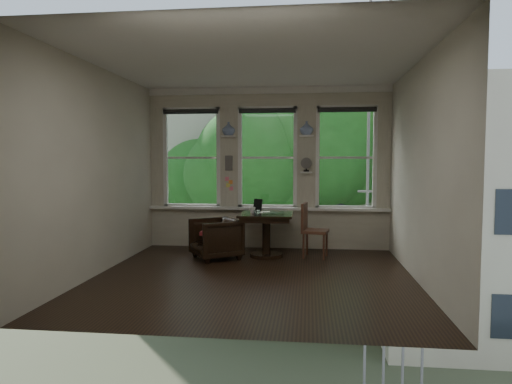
# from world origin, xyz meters

# --- Properties ---
(ground) EXTENTS (4.50, 4.50, 0.00)m
(ground) POSITION_xyz_m (0.00, 0.00, 0.00)
(ground) COLOR black
(ground) RESTS_ON ground
(ceiling) EXTENTS (4.50, 4.50, 0.00)m
(ceiling) POSITION_xyz_m (0.00, 0.00, 3.00)
(ceiling) COLOR silver
(ceiling) RESTS_ON ground
(wall_back) EXTENTS (4.50, 0.00, 4.50)m
(wall_back) POSITION_xyz_m (0.00, 2.25, 1.50)
(wall_back) COLOR beige
(wall_back) RESTS_ON ground
(wall_front) EXTENTS (4.50, 0.00, 4.50)m
(wall_front) POSITION_xyz_m (0.00, -2.25, 1.50)
(wall_front) COLOR beige
(wall_front) RESTS_ON ground
(wall_left) EXTENTS (0.00, 4.50, 4.50)m
(wall_left) POSITION_xyz_m (-2.25, 0.00, 1.50)
(wall_left) COLOR beige
(wall_left) RESTS_ON ground
(wall_right) EXTENTS (0.00, 4.50, 4.50)m
(wall_right) POSITION_xyz_m (2.25, 0.00, 1.50)
(wall_right) COLOR beige
(wall_right) RESTS_ON ground
(window_left) EXTENTS (1.10, 0.12, 1.90)m
(window_left) POSITION_xyz_m (-1.45, 2.25, 1.70)
(window_left) COLOR white
(window_left) RESTS_ON ground
(window_center) EXTENTS (1.10, 0.12, 1.90)m
(window_center) POSITION_xyz_m (0.00, 2.25, 1.70)
(window_center) COLOR white
(window_center) RESTS_ON ground
(window_right) EXTENTS (1.10, 0.12, 1.90)m
(window_right) POSITION_xyz_m (1.45, 2.25, 1.70)
(window_right) COLOR white
(window_right) RESTS_ON ground
(shelf_left) EXTENTS (0.26, 0.16, 0.03)m
(shelf_left) POSITION_xyz_m (-0.72, 2.15, 2.10)
(shelf_left) COLOR white
(shelf_left) RESTS_ON ground
(shelf_right) EXTENTS (0.26, 0.16, 0.03)m
(shelf_right) POSITION_xyz_m (0.72, 2.15, 2.10)
(shelf_right) COLOR white
(shelf_right) RESTS_ON ground
(intercom) EXTENTS (0.14, 0.06, 0.28)m
(intercom) POSITION_xyz_m (-0.72, 2.18, 1.60)
(intercom) COLOR #59544F
(intercom) RESTS_ON ground
(sticky_notes) EXTENTS (0.16, 0.01, 0.24)m
(sticky_notes) POSITION_xyz_m (-0.72, 2.19, 1.25)
(sticky_notes) COLOR pink
(sticky_notes) RESTS_ON ground
(desk_fan) EXTENTS (0.20, 0.20, 0.24)m
(desk_fan) POSITION_xyz_m (0.72, 2.13, 1.53)
(desk_fan) COLOR #59544F
(desk_fan) RESTS_ON ground
(vase_left) EXTENTS (0.24, 0.24, 0.25)m
(vase_left) POSITION_xyz_m (-0.72, 2.15, 2.24)
(vase_left) COLOR white
(vase_left) RESTS_ON shelf_left
(vase_right) EXTENTS (0.24, 0.24, 0.25)m
(vase_right) POSITION_xyz_m (0.72, 2.15, 2.24)
(vase_right) COLOR white
(vase_right) RESTS_ON shelf_right
(table) EXTENTS (0.90, 0.90, 0.75)m
(table) POSITION_xyz_m (0.06, 1.39, 0.38)
(table) COLOR black
(table) RESTS_ON ground
(armchair_left) EXTENTS (1.02, 1.02, 0.68)m
(armchair_left) POSITION_xyz_m (-0.77, 1.14, 0.34)
(armchair_left) COLOR black
(armchair_left) RESTS_ON ground
(cushion_red) EXTENTS (0.45, 0.45, 0.06)m
(cushion_red) POSITION_xyz_m (-0.77, 1.14, 0.45)
(cushion_red) COLOR maroon
(cushion_red) RESTS_ON armchair_left
(side_chair_right) EXTENTS (0.49, 0.49, 0.92)m
(side_chair_right) POSITION_xyz_m (0.89, 1.43, 0.46)
(side_chair_right) COLOR #4F291C
(side_chair_right) RESTS_ON ground
(laptop) EXTENTS (0.37, 0.25, 0.03)m
(laptop) POSITION_xyz_m (0.19, 1.21, 0.76)
(laptop) COLOR black
(laptop) RESTS_ON table
(mug) EXTENTS (0.12, 0.12, 0.10)m
(mug) POSITION_xyz_m (-0.18, 1.37, 0.80)
(mug) COLOR white
(mug) RESTS_ON table
(drinking_glass) EXTENTS (0.12, 0.12, 0.09)m
(drinking_glass) POSITION_xyz_m (-0.07, 1.09, 0.79)
(drinking_glass) COLOR white
(drinking_glass) RESTS_ON table
(tablet) EXTENTS (0.18, 0.12, 0.22)m
(tablet) POSITION_xyz_m (-0.12, 1.67, 0.86)
(tablet) COLOR black
(tablet) RESTS_ON table
(papers) EXTENTS (0.24, 0.31, 0.00)m
(papers) POSITION_xyz_m (-0.01, 1.52, 0.75)
(papers) COLOR silver
(papers) RESTS_ON table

